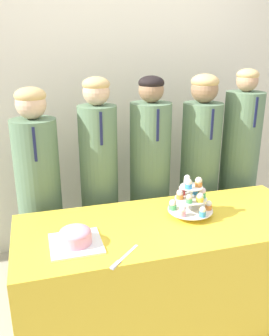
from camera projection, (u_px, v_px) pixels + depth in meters
name	position (u px, v px, depth m)	size (l,w,h in m)	color
wall_back	(120.00, 90.00, 2.96)	(9.00, 0.06, 2.70)	beige
table	(166.00, 273.00, 2.23)	(1.79, 0.71, 0.71)	yellow
round_cake	(75.00, 237.00, 1.86)	(0.27, 0.27, 0.10)	white
cake_knife	(120.00, 260.00, 1.74)	(0.19, 0.18, 0.01)	silver
cupcake_stand	(190.00, 198.00, 2.16)	(0.28, 0.28, 0.25)	silver
student_0	(40.00, 198.00, 2.48)	(0.30, 0.31, 1.46)	#567556
student_1	(100.00, 187.00, 2.58)	(0.27, 0.27, 1.51)	#567556
student_2	(150.00, 184.00, 2.69)	(0.30, 0.30, 1.51)	#567556
student_3	(199.00, 177.00, 2.79)	(0.30, 0.30, 1.51)	#567556
student_4	(238.00, 173.00, 2.88)	(0.29, 0.30, 1.55)	#567556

